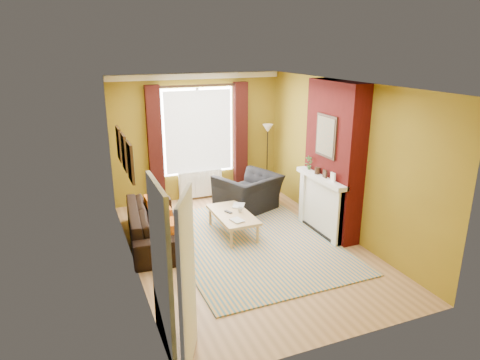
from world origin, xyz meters
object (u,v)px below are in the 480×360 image
(sofa, at_px, (154,224))
(wicker_stool, at_px, (222,193))
(coffee_table, at_px, (233,216))
(floor_lamp, at_px, (268,139))
(armchair, at_px, (248,193))

(sofa, distance_m, wicker_stool, 2.29)
(coffee_table, height_order, wicker_stool, wicker_stool)
(sofa, height_order, wicker_stool, sofa)
(floor_lamp, bearing_deg, armchair, -135.24)
(wicker_stool, xyz_separation_m, floor_lamp, (1.18, 0.14, 1.09))
(coffee_table, relative_size, floor_lamp, 0.76)
(floor_lamp, bearing_deg, wicker_stool, -173.19)
(coffee_table, bearing_deg, wicker_stool, 76.25)
(wicker_stool, distance_m, floor_lamp, 1.61)
(sofa, distance_m, floor_lamp, 3.49)
(sofa, bearing_deg, floor_lamp, -56.94)
(armchair, bearing_deg, sofa, -2.95)
(armchair, bearing_deg, wicker_stool, -85.40)
(coffee_table, bearing_deg, armchair, 53.15)
(sofa, xyz_separation_m, wicker_stool, (1.79, 1.42, -0.11))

